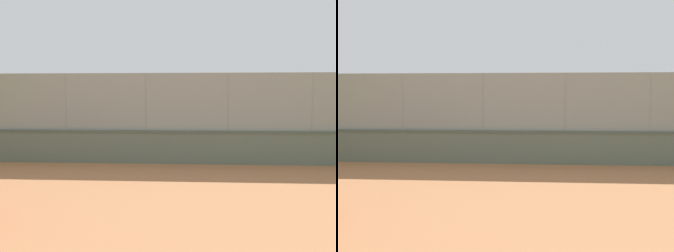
{
  "view_description": "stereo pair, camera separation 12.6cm",
  "coord_description": "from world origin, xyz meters",
  "views": [
    {
      "loc": [
        -1.17,
        24.84,
        2.7
      ],
      "look_at": [
        -0.38,
        5.94,
        1.1
      ],
      "focal_mm": 38.7,
      "sensor_mm": 36.0,
      "label": 1
    },
    {
      "loc": [
        -1.3,
        24.84,
        2.7
      ],
      "look_at": [
        -0.38,
        5.94,
        1.1
      ],
      "focal_mm": 38.7,
      "sensor_mm": 36.0,
      "label": 2
    }
  ],
  "objects": [
    {
      "name": "ground_plane",
      "position": [
        0.0,
        0.0,
        0.0
      ],
      "size": [
        260.0,
        260.0,
        0.0
      ],
      "primitive_type": "plane",
      "color": "#B27247"
    },
    {
      "name": "courtside_bench",
      "position": [
        -3.35,
        9.58,
        0.46
      ],
      "size": [
        1.61,
        0.41,
        0.87
      ],
      "color": "#4C6B4C",
      "rests_on": "ground_plane"
    },
    {
      "name": "sports_ball",
      "position": [
        0.48,
        8.79,
        0.98
      ],
      "size": [
        0.08,
        0.08,
        0.08
      ],
      "primitive_type": "sphere",
      "color": "white"
    },
    {
      "name": "fence_panel_on_wall",
      "position": [
        -1.3,
        10.57,
        2.44
      ],
      "size": [
        22.72,
        0.53,
        2.27
      ],
      "color": "gray",
      "rests_on": "perimeter_wall"
    },
    {
      "name": "player_at_service_line",
      "position": [
        1.75,
        -1.17,
        0.87
      ],
      "size": [
        1.06,
        0.65,
        1.48
      ],
      "color": "navy",
      "rests_on": "ground_plane"
    },
    {
      "name": "player_crossing_court",
      "position": [
        -0.16,
        8.2,
        0.95
      ],
      "size": [
        1.14,
        0.8,
        1.62
      ],
      "color": "#591919",
      "rests_on": "ground_plane"
    },
    {
      "name": "perimeter_wall",
      "position": [
        -1.3,
        10.57,
        0.66
      ],
      "size": [
        23.12,
        0.92,
        1.31
      ],
      "color": "slate",
      "rests_on": "ground_plane"
    },
    {
      "name": "player_near_wall_returning",
      "position": [
        -1.58,
        0.86,
        0.94
      ],
      "size": [
        0.74,
        0.96,
        1.6
      ],
      "color": "#B2B2B2",
      "rests_on": "ground_plane"
    }
  ]
}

